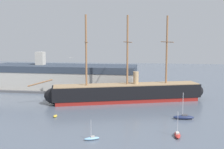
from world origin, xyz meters
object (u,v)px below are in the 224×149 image
(dinghy_alongside_bow, at_px, (55,116))
(sailboat_alongside_stern, at_px, (184,117))
(dockside_warehouse_left, at_px, (64,78))
(sailboat_near_centre, at_px, (92,138))
(sailboat_mid_right, at_px, (177,135))
(tall_ship, at_px, (127,92))
(seagull_in_flight, at_px, (71,57))

(dinghy_alongside_bow, relative_size, sailboat_alongside_stern, 0.33)
(dockside_warehouse_left, bearing_deg, sailboat_near_centre, -65.83)
(sailboat_mid_right, xyz_separation_m, sailboat_alongside_stern, (2.30, 13.61, 0.13))
(tall_ship, bearing_deg, dinghy_alongside_bow, -127.50)
(tall_ship, distance_m, dinghy_alongside_bow, 27.14)
(tall_ship, bearing_deg, dockside_warehouse_left, 147.91)
(tall_ship, relative_size, sailboat_near_centre, 13.11)
(tall_ship, xyz_separation_m, sailboat_alongside_stern, (16.45, -18.21, -2.43))
(sailboat_near_centre, xyz_separation_m, seagull_in_flight, (-5.69, 5.02, 15.96))
(sailboat_mid_right, xyz_separation_m, seagull_in_flight, (-22.89, 0.22, 15.86))
(sailboat_mid_right, relative_size, dockside_warehouse_left, 0.09)
(dockside_warehouse_left, xyz_separation_m, seagull_in_flight, (18.38, -48.61, 11.42))
(sailboat_near_centre, xyz_separation_m, sailboat_alongside_stern, (19.50, 18.41, 0.22))
(sailboat_mid_right, bearing_deg, seagull_in_flight, 179.45)
(dockside_warehouse_left, bearing_deg, tall_ship, -32.09)
(sailboat_near_centre, distance_m, seagull_in_flight, 17.67)
(sailboat_mid_right, bearing_deg, dinghy_alongside_bow, 161.22)
(tall_ship, bearing_deg, sailboat_near_centre, -94.77)
(sailboat_near_centre, relative_size, dinghy_alongside_bow, 1.86)
(dockside_warehouse_left, height_order, seagull_in_flight, seagull_in_flight)
(sailboat_mid_right, height_order, sailboat_alongside_stern, sailboat_alongside_stern)
(sailboat_mid_right, xyz_separation_m, dinghy_alongside_bow, (-30.58, 10.40, -0.19))
(sailboat_near_centre, distance_m, dockside_warehouse_left, 58.96)
(sailboat_mid_right, relative_size, dinghy_alongside_bow, 2.37)
(sailboat_near_centre, relative_size, sailboat_mid_right, 0.78)
(sailboat_near_centre, relative_size, dockside_warehouse_left, 0.07)
(tall_ship, bearing_deg, sailboat_alongside_stern, -47.91)
(tall_ship, bearing_deg, seagull_in_flight, -105.46)
(tall_ship, height_order, dinghy_alongside_bow, tall_ship)
(sailboat_near_centre, height_order, sailboat_mid_right, sailboat_mid_right)
(tall_ship, distance_m, sailboat_near_centre, 36.84)
(sailboat_mid_right, height_order, seagull_in_flight, seagull_in_flight)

